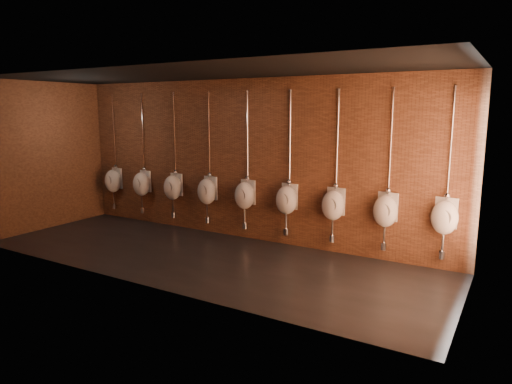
{
  "coord_description": "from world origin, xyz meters",
  "views": [
    {
      "loc": [
        4.77,
        -6.22,
        2.59
      ],
      "look_at": [
        0.56,
        0.9,
        1.1
      ],
      "focal_mm": 32.0,
      "sensor_mm": 36.0,
      "label": 1
    }
  ],
  "objects_px": {
    "urinal_0": "(113,180)",
    "urinal_4": "(245,195)",
    "urinal_1": "(142,183)",
    "urinal_5": "(287,199)",
    "urinal_6": "(333,204)",
    "urinal_7": "(386,210)",
    "urinal_8": "(445,217)",
    "urinal_2": "(173,187)",
    "urinal_3": "(207,191)"
  },
  "relations": [
    {
      "from": "urinal_1",
      "to": "urinal_7",
      "type": "height_order",
      "value": "same"
    },
    {
      "from": "urinal_0",
      "to": "urinal_5",
      "type": "bearing_deg",
      "value": 0.0
    },
    {
      "from": "urinal_5",
      "to": "urinal_8",
      "type": "distance_m",
      "value": 2.8
    },
    {
      "from": "urinal_8",
      "to": "urinal_6",
      "type": "bearing_deg",
      "value": 180.0
    },
    {
      "from": "urinal_0",
      "to": "urinal_6",
      "type": "height_order",
      "value": "same"
    },
    {
      "from": "urinal_4",
      "to": "urinal_5",
      "type": "distance_m",
      "value": 0.93
    },
    {
      "from": "urinal_3",
      "to": "urinal_7",
      "type": "relative_size",
      "value": 1.0
    },
    {
      "from": "urinal_0",
      "to": "urinal_1",
      "type": "height_order",
      "value": "same"
    },
    {
      "from": "urinal_1",
      "to": "urinal_4",
      "type": "height_order",
      "value": "same"
    },
    {
      "from": "urinal_2",
      "to": "urinal_6",
      "type": "distance_m",
      "value": 3.73
    },
    {
      "from": "urinal_1",
      "to": "urinal_2",
      "type": "height_order",
      "value": "same"
    },
    {
      "from": "urinal_1",
      "to": "urinal_8",
      "type": "height_order",
      "value": "same"
    },
    {
      "from": "urinal_2",
      "to": "urinal_8",
      "type": "distance_m",
      "value": 5.6
    },
    {
      "from": "urinal_4",
      "to": "urinal_5",
      "type": "bearing_deg",
      "value": 0.0
    },
    {
      "from": "urinal_6",
      "to": "urinal_7",
      "type": "distance_m",
      "value": 0.93
    },
    {
      "from": "urinal_0",
      "to": "urinal_6",
      "type": "distance_m",
      "value": 5.6
    },
    {
      "from": "urinal_6",
      "to": "urinal_7",
      "type": "height_order",
      "value": "same"
    },
    {
      "from": "urinal_2",
      "to": "urinal_5",
      "type": "relative_size",
      "value": 1.0
    },
    {
      "from": "urinal_8",
      "to": "urinal_1",
      "type": "bearing_deg",
      "value": 180.0
    },
    {
      "from": "urinal_8",
      "to": "urinal_5",
      "type": "bearing_deg",
      "value": 180.0
    },
    {
      "from": "urinal_0",
      "to": "urinal_5",
      "type": "distance_m",
      "value": 4.67
    },
    {
      "from": "urinal_1",
      "to": "urinal_5",
      "type": "height_order",
      "value": "same"
    },
    {
      "from": "urinal_5",
      "to": "urinal_7",
      "type": "relative_size",
      "value": 1.0
    },
    {
      "from": "urinal_1",
      "to": "urinal_5",
      "type": "relative_size",
      "value": 1.0
    },
    {
      "from": "urinal_1",
      "to": "urinal_3",
      "type": "distance_m",
      "value": 1.87
    },
    {
      "from": "urinal_4",
      "to": "urinal_7",
      "type": "relative_size",
      "value": 1.0
    },
    {
      "from": "urinal_2",
      "to": "urinal_7",
      "type": "distance_m",
      "value": 4.67
    },
    {
      "from": "urinal_5",
      "to": "urinal_2",
      "type": "bearing_deg",
      "value": 180.0
    },
    {
      "from": "urinal_4",
      "to": "urinal_8",
      "type": "distance_m",
      "value": 3.73
    },
    {
      "from": "urinal_0",
      "to": "urinal_8",
      "type": "distance_m",
      "value": 7.46
    },
    {
      "from": "urinal_1",
      "to": "urinal_3",
      "type": "bearing_deg",
      "value": 0.0
    },
    {
      "from": "urinal_2",
      "to": "urinal_1",
      "type": "bearing_deg",
      "value": 180.0
    },
    {
      "from": "urinal_0",
      "to": "urinal_4",
      "type": "xyz_separation_m",
      "value": [
        3.73,
        0.0,
        0.0
      ]
    },
    {
      "from": "urinal_4",
      "to": "urinal_5",
      "type": "xyz_separation_m",
      "value": [
        0.93,
        0.0,
        0.0
      ]
    },
    {
      "from": "urinal_0",
      "to": "urinal_2",
      "type": "distance_m",
      "value": 1.87
    },
    {
      "from": "urinal_3",
      "to": "urinal_8",
      "type": "distance_m",
      "value": 4.67
    },
    {
      "from": "urinal_7",
      "to": "urinal_5",
      "type": "bearing_deg",
      "value": 180.0
    },
    {
      "from": "urinal_1",
      "to": "urinal_4",
      "type": "bearing_deg",
      "value": 0.0
    },
    {
      "from": "urinal_3",
      "to": "urinal_5",
      "type": "height_order",
      "value": "same"
    },
    {
      "from": "urinal_3",
      "to": "urinal_7",
      "type": "bearing_deg",
      "value": 0.0
    },
    {
      "from": "urinal_0",
      "to": "urinal_8",
      "type": "height_order",
      "value": "same"
    },
    {
      "from": "urinal_1",
      "to": "urinal_0",
      "type": "bearing_deg",
      "value": 180.0
    },
    {
      "from": "urinal_0",
      "to": "urinal_4",
      "type": "relative_size",
      "value": 1.0
    },
    {
      "from": "urinal_0",
      "to": "urinal_1",
      "type": "bearing_deg",
      "value": 0.0
    },
    {
      "from": "urinal_2",
      "to": "urinal_3",
      "type": "height_order",
      "value": "same"
    },
    {
      "from": "urinal_0",
      "to": "urinal_8",
      "type": "xyz_separation_m",
      "value": [
        7.46,
        0.0,
        0.0
      ]
    },
    {
      "from": "urinal_1",
      "to": "urinal_7",
      "type": "bearing_deg",
      "value": 0.0
    },
    {
      "from": "urinal_3",
      "to": "urinal_7",
      "type": "height_order",
      "value": "same"
    },
    {
      "from": "urinal_6",
      "to": "urinal_8",
      "type": "relative_size",
      "value": 1.0
    },
    {
      "from": "urinal_2",
      "to": "urinal_7",
      "type": "relative_size",
      "value": 1.0
    }
  ]
}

